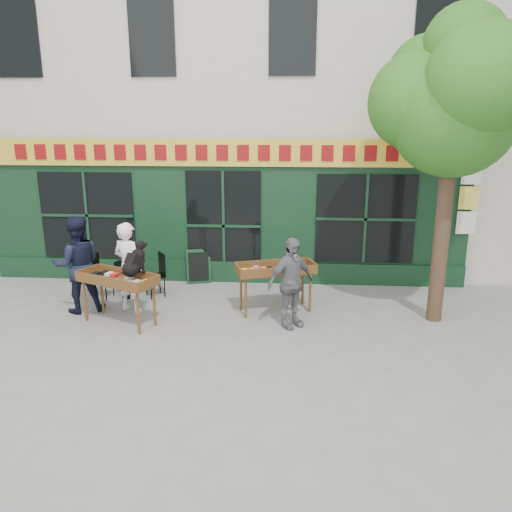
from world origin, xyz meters
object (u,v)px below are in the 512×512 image
Objects in this scene: woman at (129,267)px; man_right at (291,283)px; dog at (134,258)px; man_left at (78,265)px; bistro_table at (129,272)px; book_cart_right at (276,272)px; book_cart_center at (118,282)px.

man_right is at bearing -165.86° from woman.
man_right is at bearing 26.99° from dog.
dog is 0.31× the size of man_left.
woman is 2.37× the size of bistro_table.
man_right is at bearing -86.24° from book_cart_right.
woman is at bearing 131.99° from man_right.
dog is 0.33× the size of woman.
dog is 0.37× the size of book_cart_right.
book_cart_right is (2.52, 0.89, -0.47)m from dog.
man_left reaches higher than woman.
bistro_table is at bearing 125.06° from book_cart_center.
man_right is 3.73m from bistro_table.
bistro_table is at bearing -152.26° from man_left.
book_cart_center is at bearing 143.62° from man_right.
man_right is at bearing 149.12° from man_left.
book_cart_center is 0.90× the size of woman.
book_cart_right is at bearing 43.57° from dog.
man_left is (-0.70, -0.90, 0.42)m from bistro_table.
book_cart_center is 3.00m from book_cart_right.
man_left reaches higher than dog.
book_cart_center is 2.70× the size of dog.
dog is at bearing -178.58° from book_cart_right.
woman reaches higher than book_cart_center.
book_cart_center is at bearing 114.11° from woman.
woman is at bearing 160.53° from man_left.
book_cart_center and book_cart_right have the same top height.
book_cart_center is 2.13× the size of bistro_table.
book_cart_right is 3.87m from man_left.
dog is 2.86m from man_right.
dog is 0.36× the size of man_right.
bistro_table is (-3.46, 1.37, -0.30)m from man_right.
dog is (0.35, -0.05, 0.47)m from book_cart_center.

